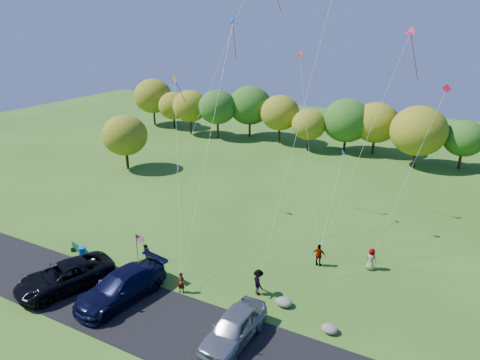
% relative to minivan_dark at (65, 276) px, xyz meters
% --- Properties ---
extents(ground, '(140.00, 140.00, 0.00)m').
position_rel_minivan_dark_xyz_m(ground, '(7.92, 4.16, -0.98)').
color(ground, '#30601B').
rests_on(ground, ground).
extents(asphalt_lane, '(44.00, 6.00, 0.06)m').
position_rel_minivan_dark_xyz_m(asphalt_lane, '(7.92, 0.16, -0.95)').
color(asphalt_lane, black).
rests_on(asphalt_lane, ground).
extents(treeline, '(76.39, 26.92, 8.15)m').
position_rel_minivan_dark_xyz_m(treeline, '(7.19, 40.00, 3.63)').
color(treeline, '#3B2215').
rests_on(treeline, ground).
extents(minivan_dark, '(5.30, 7.31, 1.85)m').
position_rel_minivan_dark_xyz_m(minivan_dark, '(0.00, 0.00, 0.00)').
color(minivan_dark, black).
rests_on(minivan_dark, asphalt_lane).
extents(minivan_navy, '(3.76, 7.05, 1.94)m').
position_rel_minivan_dark_xyz_m(minivan_navy, '(4.39, 0.84, 0.05)').
color(minivan_navy, black).
rests_on(minivan_navy, asphalt_lane).
extents(minivan_silver, '(2.38, 5.49, 1.85)m').
position_rel_minivan_dark_xyz_m(minivan_silver, '(13.03, 0.83, -0.00)').
color(minivan_silver, '#94999E').
rests_on(minivan_silver, asphalt_lane).
extents(flyer_a, '(0.61, 0.45, 1.54)m').
position_rel_minivan_dark_xyz_m(flyer_a, '(7.52, 3.36, -0.21)').
color(flyer_a, '#4C4C59').
rests_on(flyer_a, ground).
extents(flyer_b, '(0.88, 0.75, 1.59)m').
position_rel_minivan_dark_xyz_m(flyer_b, '(2.83, 5.31, -0.19)').
color(flyer_b, '#4C4C59').
rests_on(flyer_b, ground).
extents(flyer_c, '(1.39, 1.34, 1.90)m').
position_rel_minivan_dark_xyz_m(flyer_c, '(12.30, 5.72, -0.04)').
color(flyer_c, '#4C4C59').
rests_on(flyer_c, ground).
extents(flyer_d, '(1.06, 0.45, 1.81)m').
position_rel_minivan_dark_xyz_m(flyer_d, '(14.82, 11.22, -0.08)').
color(flyer_d, '#4C4C59').
rests_on(flyer_d, ground).
extents(flyer_e, '(0.99, 0.80, 1.75)m').
position_rel_minivan_dark_xyz_m(flyer_e, '(18.48, 12.56, -0.11)').
color(flyer_e, '#4C4C59').
rests_on(flyer_e, ground).
extents(park_bench, '(1.60, 0.69, 0.90)m').
position_rel_minivan_dark_xyz_m(park_bench, '(-2.99, 3.81, -0.50)').
color(park_bench, '#163C23').
rests_on(park_bench, ground).
extents(trash_barrel, '(0.62, 0.62, 0.93)m').
position_rel_minivan_dark_xyz_m(trash_barrel, '(-2.19, 3.56, -0.52)').
color(trash_barrel, '#0B53AD').
rests_on(trash_barrel, ground).
extents(flag_assembly, '(0.84, 0.54, 2.26)m').
position_rel_minivan_dark_xyz_m(flag_assembly, '(2.14, 5.36, 0.69)').
color(flag_assembly, black).
rests_on(flag_assembly, ground).
extents(boulder_near, '(1.14, 0.89, 0.57)m').
position_rel_minivan_dark_xyz_m(boulder_near, '(14.37, 5.34, -0.70)').
color(boulder_near, gray).
rests_on(boulder_near, ground).
extents(boulder_far, '(1.00, 0.84, 0.52)m').
position_rel_minivan_dark_xyz_m(boulder_far, '(17.82, 4.22, -0.72)').
color(boulder_far, gray).
rests_on(boulder_far, ground).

